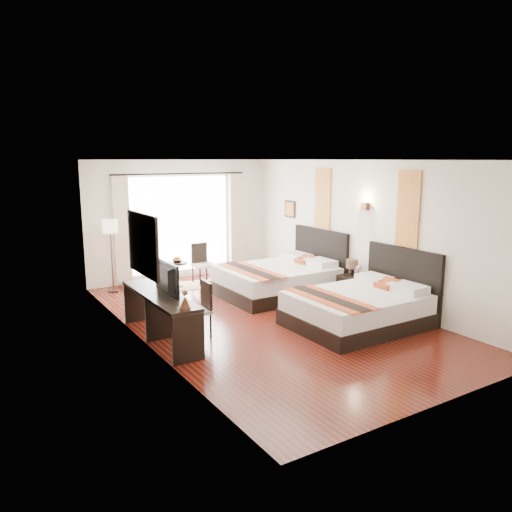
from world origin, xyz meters
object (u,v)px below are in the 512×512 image
vase (359,277)px  bed_far (281,279)px  console_desk (160,317)px  fruit_bowl (177,261)px  television (161,278)px  table_lamp (352,265)px  nightstand (354,290)px  floor_lamp (110,231)px  bed_near (361,307)px  side_table (176,274)px  window_chair (203,271)px  desk_chair (198,319)px

vase → bed_far: bearing=120.0°
console_desk → fruit_bowl: bearing=62.4°
bed_far → console_desk: bed_far is taller
vase → television: television is taller
bed_far → vase: size_ratio=17.35×
table_lamp → nightstand: bearing=-103.1°
floor_lamp → fruit_bowl: (1.36, -0.33, -0.73)m
console_desk → floor_lamp: bearing=86.6°
bed_near → television: television is taller
side_table → bed_near: bearing=-68.1°
vase → fruit_bowl: (-2.41, 3.22, 0.02)m
bed_near → fruit_bowl: 4.44m
side_table → nightstand: bearing=-51.4°
bed_near → bed_far: (-0.05, 2.36, 0.01)m
bed_near → side_table: bed_near is taller
floor_lamp → window_chair: bearing=-9.5°
bed_far → side_table: bed_far is taller
vase → window_chair: (-1.79, 3.21, -0.29)m
bed_near → window_chair: bed_near is taller
nightstand → side_table: bearing=128.6°
television → table_lamp: bearing=-88.8°
table_lamp → vase: table_lamp is taller
nightstand → side_table: size_ratio=1.03×
desk_chair → floor_lamp: (-0.38, 3.45, 1.05)m
bed_far → television: bed_far is taller
desk_chair → window_chair: bearing=-113.9°
bed_far → table_lamp: size_ratio=6.39×
bed_near → fruit_bowl: bearing=111.5°
television → floor_lamp: floor_lamp is taller
bed_far → console_desk: (-3.13, -1.21, 0.04)m
bed_near → side_table: bearing=111.9°
vase → television: bearing=177.4°
bed_near → television: (-3.16, 1.09, 0.68)m
side_table → television: bearing=-116.4°
floor_lamp → nightstand: bearing=-42.1°
bed_near → table_lamp: 1.49m
nightstand → floor_lamp: (-3.79, 3.42, 1.04)m
vase → floor_lamp: bearing=136.8°
floor_lamp → side_table: bearing=-14.2°
desk_chair → floor_lamp: size_ratio=0.57×
bed_far → table_lamp: 1.55m
nightstand → fruit_bowl: 3.95m
table_lamp → side_table: size_ratio=0.65×
console_desk → table_lamp: bearing=0.1°
console_desk → window_chair: size_ratio=2.41×
console_desk → desk_chair: (0.58, -0.15, -0.11)m
side_table → vase: bearing=-52.7°
vase → television: size_ratio=0.15×
console_desk → television: bearing=-73.0°
table_lamp → window_chair: (-1.84, 2.96, -0.47)m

